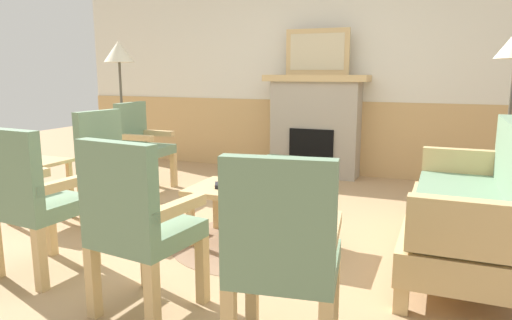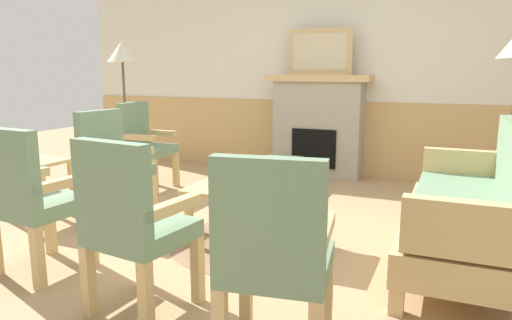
% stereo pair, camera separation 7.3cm
% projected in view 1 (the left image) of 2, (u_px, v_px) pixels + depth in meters
% --- Properties ---
extents(ground_plane, '(14.00, 14.00, 0.00)m').
position_uv_depth(ground_plane, '(240.00, 232.00, 3.87)').
color(ground_plane, tan).
extents(wall_back, '(7.20, 0.14, 2.70)m').
position_uv_depth(wall_back, '(322.00, 72.00, 5.99)').
color(wall_back, silver).
rests_on(wall_back, ground_plane).
extents(fireplace, '(1.30, 0.44, 1.28)m').
position_uv_depth(fireplace, '(315.00, 125.00, 5.89)').
color(fireplace, '#A39989').
rests_on(fireplace, ground_plane).
extents(framed_picture, '(0.80, 0.04, 0.56)m').
position_uv_depth(framed_picture, '(317.00, 52.00, 5.72)').
color(framed_picture, tan).
rests_on(framed_picture, fireplace).
extents(couch, '(0.70, 1.80, 0.98)m').
position_uv_depth(couch, '(469.00, 210.00, 3.14)').
color(couch, tan).
rests_on(couch, ground_plane).
extents(coffee_table, '(0.96, 0.56, 0.44)m').
position_uv_depth(coffee_table, '(252.00, 196.00, 3.54)').
color(coffee_table, tan).
rests_on(coffee_table, ground_plane).
extents(round_rug, '(1.26, 1.26, 0.01)m').
position_uv_depth(round_rug, '(252.00, 243.00, 3.61)').
color(round_rug, '#896B51').
rests_on(round_rug, ground_plane).
extents(book_on_table, '(0.24, 0.20, 0.03)m').
position_uv_depth(book_on_table, '(228.00, 185.00, 3.58)').
color(book_on_table, black).
rests_on(book_on_table, coffee_table).
extents(footstool, '(0.40, 0.40, 0.36)m').
position_uv_depth(footstool, '(279.00, 164.00, 5.25)').
color(footstool, tan).
rests_on(footstool, ground_plane).
extents(armchair_near_fireplace, '(0.48, 0.48, 0.98)m').
position_uv_depth(armchair_near_fireplace, '(141.00, 142.00, 5.22)').
color(armchair_near_fireplace, tan).
rests_on(armchair_near_fireplace, ground_plane).
extents(armchair_by_window_left, '(0.54, 0.54, 0.98)m').
position_uv_depth(armchair_by_window_left, '(110.00, 161.00, 4.11)').
color(armchair_by_window_left, tan).
rests_on(armchair_by_window_left, ground_plane).
extents(armchair_front_left, '(0.54, 0.54, 0.98)m').
position_uv_depth(armchair_front_left, '(137.00, 221.00, 2.45)').
color(armchair_front_left, tan).
rests_on(armchair_front_left, ground_plane).
extents(armchair_front_center, '(0.52, 0.52, 0.98)m').
position_uv_depth(armchair_front_center, '(32.00, 196.00, 2.95)').
color(armchair_front_center, tan).
rests_on(armchair_front_center, ground_plane).
extents(armchair_corner_left, '(0.55, 0.55, 0.98)m').
position_uv_depth(armchair_corner_left, '(283.00, 250.00, 2.05)').
color(armchair_corner_left, tan).
rests_on(armchair_corner_left, ground_plane).
extents(side_table, '(0.44, 0.44, 0.55)m').
position_uv_depth(side_table, '(38.00, 173.00, 4.08)').
color(side_table, tan).
rests_on(side_table, ground_plane).
extents(floor_lamp_by_chairs, '(0.36, 0.36, 1.68)m').
position_uv_depth(floor_lamp_by_chairs, '(119.00, 60.00, 5.54)').
color(floor_lamp_by_chairs, '#332D28').
rests_on(floor_lamp_by_chairs, ground_plane).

